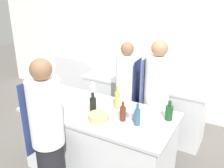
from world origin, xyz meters
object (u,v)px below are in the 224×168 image
bottle_cooking_oil (123,113)px  bottle_vinegar (169,112)px  chef_at_prep_near (48,136)px  bowl_mixing_large (52,101)px  bowl_ceramic_blue (135,113)px  bottle_olive_oil (93,92)px  bottle_water (93,104)px  bowl_prep_small (99,117)px  bottle_wine (117,100)px  chef_at_stove (126,96)px  chef_at_pass_far (156,102)px  oven_range (82,79)px  bottle_sauce (137,116)px

bottle_cooking_oil → bottle_vinegar: bearing=31.3°
chef_at_prep_near → bowl_mixing_large: (-0.45, 0.58, 0.08)m
bowl_ceramic_blue → bottle_olive_oil: bearing=167.2°
bottle_water → bowl_prep_small: (0.17, -0.13, -0.07)m
bottle_wine → bottle_cooking_oil: 0.32m
chef_at_stove → bottle_water: bearing=-10.5°
bowl_mixing_large → chef_at_pass_far: bearing=34.7°
bowl_ceramic_blue → chef_at_stove: bearing=124.3°
oven_range → bowl_prep_small: 2.62m
bottle_vinegar → bowl_prep_small: 0.84m
chef_at_stove → bowl_ceramic_blue: chef_at_stove is taller
chef_at_stove → chef_at_pass_far: size_ratio=0.95×
oven_range → bottle_sauce: 2.86m
oven_range → bowl_ceramic_blue: bearing=-39.4°
chef_at_stove → bottle_wine: size_ratio=5.35×
bottle_water → bowl_mixing_large: bearing=-173.0°
oven_range → chef_at_prep_near: 2.85m
oven_range → bowl_mixing_large: 2.16m
bottle_vinegar → bottle_sauce: (-0.28, -0.29, 0.01)m
oven_range → bottle_vinegar: bearing=-32.9°
bottle_wine → chef_at_prep_near: bearing=-113.2°
bottle_wine → bottle_cooking_oil: (0.20, -0.24, -0.03)m
bottle_cooking_oil → chef_at_prep_near: bearing=-132.1°
chef_at_stove → bowl_mixing_large: size_ratio=8.34×
bowl_mixing_large → bowl_ceramic_blue: size_ratio=0.84×
chef_at_prep_near → bowl_mixing_large: size_ratio=8.73×
chef_at_pass_far → chef_at_prep_near: bearing=151.8°
chef_at_pass_far → bowl_mixing_large: bearing=124.1°
chef_at_stove → bowl_mixing_large: chef_at_stove is taller
oven_range → bottle_vinegar: bottle_vinegar is taller
chef_at_stove → bottle_water: chef_at_stove is taller
chef_at_prep_near → bottle_water: chef_at_prep_near is taller
bottle_water → bowl_mixing_large: size_ratio=1.30×
oven_range → bottle_cooking_oil: 2.72m
oven_range → bottle_sauce: bearing=-41.1°
chef_at_pass_far → bowl_ceramic_blue: size_ratio=7.36×
bottle_sauce → bowl_prep_small: bottle_sauce is taller
chef_at_prep_near → bowl_ceramic_blue: chef_at_prep_near is taller
chef_at_prep_near → bottle_sauce: bearing=-44.7°
bottle_olive_oil → bowl_mixing_large: bearing=-132.5°
bowl_ceramic_blue → oven_range: bearing=140.6°
bottle_cooking_oil → bowl_prep_small: bearing=-153.9°
chef_at_prep_near → bowl_mixing_large: 0.74m
bottle_wine → bottle_sauce: size_ratio=1.17×
bottle_olive_oil → bottle_cooking_oil: size_ratio=1.07×
oven_range → bowl_prep_small: size_ratio=4.25×
chef_at_pass_far → bottle_vinegar: 0.58m
chef_at_stove → bowl_mixing_large: (-0.69, -0.87, 0.12)m
bottle_vinegar → bottle_cooking_oil: (-0.47, -0.29, -0.00)m
bottle_wine → bowl_prep_small: size_ratio=1.28×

